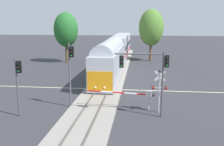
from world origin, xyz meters
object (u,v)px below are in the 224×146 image
at_px(elm_centre_background, 151,28).
at_px(crossing_signal_mast, 159,87).
at_px(traffic_signal_near_left, 18,77).
at_px(commuter_train, 116,51).
at_px(traffic_signal_median, 71,65).
at_px(crossing_gate_near, 141,95).
at_px(oak_behind_train, 66,30).
at_px(traffic_signal_near_right, 149,68).

bearing_deg(elm_centre_background, crossing_signal_mast, -90.54).
height_order(traffic_signal_near_left, elm_centre_background, elm_centre_background).
height_order(crossing_signal_mast, elm_centre_background, elm_centre_background).
relative_size(commuter_train, traffic_signal_median, 6.67).
bearing_deg(elm_centre_background, traffic_signal_median, -106.04).
height_order(crossing_gate_near, elm_centre_background, elm_centre_background).
bearing_deg(traffic_signal_near_left, crossing_gate_near, 15.43).
relative_size(commuter_train, oak_behind_train, 4.20).
bearing_deg(elm_centre_background, commuter_train, -132.79).
bearing_deg(commuter_train, elm_centre_background, 47.21).
distance_m(traffic_signal_median, elm_centre_background, 30.48).
bearing_deg(crossing_gate_near, elm_centre_background, 86.34).
bearing_deg(traffic_signal_near_left, oak_behind_train, 98.42).
relative_size(traffic_signal_near_left, oak_behind_train, 0.53).
bearing_deg(traffic_signal_near_right, commuter_train, 101.73).
xyz_separation_m(commuter_train, crossing_signal_mast, (5.99, -23.01, -0.39)).
bearing_deg(crossing_signal_mast, crossing_gate_near, 159.58).
distance_m(crossing_signal_mast, traffic_signal_near_right, 2.37).
height_order(traffic_signal_near_left, traffic_signal_near_right, traffic_signal_near_right).
xyz_separation_m(crossing_signal_mast, oak_behind_train, (-16.04, 26.07, 3.92)).
bearing_deg(crossing_signal_mast, commuter_train, 104.60).
xyz_separation_m(traffic_signal_median, traffic_signal_near_left, (-3.74, -2.84, -0.63)).
height_order(traffic_signal_median, elm_centre_background, elm_centre_background).
bearing_deg(commuter_train, traffic_signal_near_left, -103.05).
distance_m(traffic_signal_near_left, elm_centre_background, 34.40).
distance_m(crossing_gate_near, crossing_signal_mast, 1.96).
relative_size(commuter_train, crossing_signal_mast, 10.31).
xyz_separation_m(traffic_signal_near_left, oak_behind_train, (-4.19, 28.31, 2.89)).
distance_m(traffic_signal_median, traffic_signal_near_right, 7.33).
relative_size(commuter_train, traffic_signal_near_left, 7.92).
xyz_separation_m(crossing_signal_mast, traffic_signal_near_left, (-11.85, -2.24, 1.03)).
distance_m(traffic_signal_near_right, oak_behind_train, 31.15).
height_order(crossing_signal_mast, oak_behind_train, oak_behind_train).
bearing_deg(oak_behind_train, crossing_gate_near, -60.44).
height_order(crossing_gate_near, traffic_signal_median, traffic_signal_median).
bearing_deg(traffic_signal_near_left, commuter_train, 76.95).
height_order(commuter_train, traffic_signal_near_right, traffic_signal_near_right).
bearing_deg(commuter_train, crossing_signal_mast, -75.40).
height_order(traffic_signal_median, traffic_signal_near_right, traffic_signal_median).
bearing_deg(crossing_gate_near, traffic_signal_median, 179.91).
xyz_separation_m(crossing_gate_near, crossing_signal_mast, (1.59, -0.59, 0.98)).
bearing_deg(traffic_signal_near_right, crossing_gate_near, 109.45).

